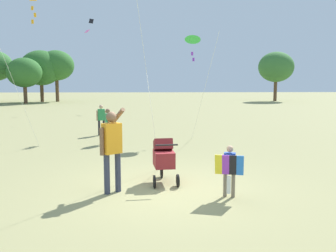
{
  "coord_description": "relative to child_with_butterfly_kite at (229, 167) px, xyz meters",
  "views": [
    {
      "loc": [
        -0.16,
        -7.58,
        2.36
      ],
      "look_at": [
        0.14,
        0.63,
        1.3
      ],
      "focal_mm": 38.74,
      "sensor_mm": 36.0,
      "label": 1
    }
  ],
  "objects": [
    {
      "name": "child_with_butterfly_kite",
      "position": [
        0.0,
        0.0,
        0.0
      ],
      "size": [
        0.58,
        0.41,
        1.06
      ],
      "color": "#7F705B",
      "rests_on": "ground"
    },
    {
      "name": "person_sitting_far",
      "position": [
        -3.76,
        8.4,
        0.13
      ],
      "size": [
        0.4,
        0.25,
        1.3
      ],
      "color": "#232328",
      "rests_on": "ground"
    },
    {
      "name": "person_red_shirt",
      "position": [
        -3.2,
        6.24,
        0.14
      ],
      "size": [
        0.25,
        0.4,
        1.3
      ],
      "color": "#7F705B",
      "rests_on": "ground"
    },
    {
      "name": "person_adult_flyer",
      "position": [
        -2.38,
        0.4,
        0.4
      ],
      "size": [
        0.52,
        0.68,
        1.78
      ],
      "color": "#33384C",
      "rests_on": "ground"
    },
    {
      "name": "treeline_distant",
      "position": [
        -13.39,
        30.97,
        3.1
      ],
      "size": [
        37.69,
        7.43,
        6.25
      ],
      "color": "brown",
      "rests_on": "ground"
    },
    {
      "name": "kite_orange_delta",
      "position": [
        0.01,
        7.3,
        3.23
      ],
      "size": [
        0.73,
        4.14,
        4.08
      ],
      "color": "green",
      "rests_on": "ground"
    },
    {
      "name": "ground_plane",
      "position": [
        -1.33,
        0.58,
        -0.63
      ],
      "size": [
        120.0,
        120.0,
        0.0
      ],
      "primitive_type": "plane",
      "color": "#938E5B"
    },
    {
      "name": "stroller",
      "position": [
        -1.29,
        1.13,
        -0.02
      ],
      "size": [
        0.59,
        1.11,
        1.03
      ],
      "color": "black",
      "rests_on": "ground"
    }
  ]
}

